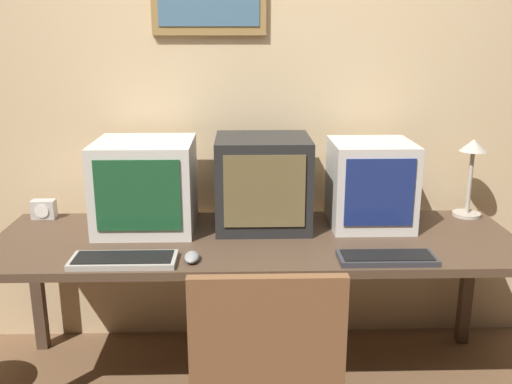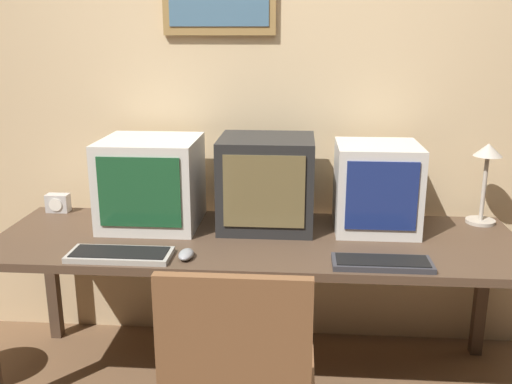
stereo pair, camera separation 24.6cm
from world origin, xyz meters
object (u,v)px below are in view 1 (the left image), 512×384
object	(u,v)px
keyboard_main	(124,260)
desk_clock	(44,209)
monitor_center	(263,182)
keyboard_side	(387,258)
mouse_near_keyboard	(192,257)
desk_lamp	(472,163)
monitor_left	(146,185)
monitor_right	(370,184)

from	to	relation	value
keyboard_main	desk_clock	size ratio (longest dim) A/B	3.70
monitor_center	keyboard_side	xyz separation A→B (m)	(0.48, -0.45, -0.20)
mouse_near_keyboard	desk_lamp	size ratio (longest dim) A/B	0.29
monitor_left	keyboard_side	xyz separation A→B (m)	(1.01, -0.43, -0.19)
monitor_center	desk_lamp	bearing A→B (deg)	6.51
monitor_left	keyboard_side	bearing A→B (deg)	-23.15
monitor_right	mouse_near_keyboard	world-z (taller)	monitor_right
keyboard_main	mouse_near_keyboard	world-z (taller)	mouse_near_keyboard
monitor_left	mouse_near_keyboard	world-z (taller)	monitor_left
desk_clock	keyboard_main	bearing A→B (deg)	-49.11
monitor_left	keyboard_side	distance (m)	1.12
monitor_left	monitor_center	world-z (taller)	monitor_center
monitor_right	keyboard_side	bearing A→B (deg)	-92.98
monitor_center	desk_clock	xyz separation A→B (m)	(-1.06, 0.13, -0.16)
monitor_left	monitor_right	xyz separation A→B (m)	(1.04, 0.01, -0.01)
monitor_left	keyboard_side	world-z (taller)	monitor_left
desk_clock	desk_lamp	world-z (taller)	desk_lamp
monitor_center	keyboard_main	size ratio (longest dim) A/B	1.03
monitor_center	mouse_near_keyboard	world-z (taller)	monitor_center
desk_clock	monitor_center	bearing A→B (deg)	-7.19
monitor_right	desk_clock	distance (m)	1.58
monitor_right	desk_clock	bearing A→B (deg)	175.04
desk_lamp	monitor_center	bearing A→B (deg)	-173.49
keyboard_side	desk_clock	xyz separation A→B (m)	(-1.54, 0.58, 0.03)
monitor_right	keyboard_main	world-z (taller)	monitor_right
monitor_left	mouse_near_keyboard	size ratio (longest dim) A/B	3.99
keyboard_side	desk_lamp	world-z (taller)	desk_lamp
monitor_right	keyboard_side	distance (m)	0.48
monitor_left	monitor_right	bearing A→B (deg)	0.66
desk_clock	desk_lamp	distance (m)	2.09
monitor_left	keyboard_side	size ratio (longest dim) A/B	1.14
keyboard_side	monitor_center	bearing A→B (deg)	136.89
monitor_right	mouse_near_keyboard	size ratio (longest dim) A/B	3.59
monitor_center	desk_lamp	xyz separation A→B (m)	(1.02, 0.12, 0.06)
monitor_center	mouse_near_keyboard	bearing A→B (deg)	-124.71
monitor_right	keyboard_side	xyz separation A→B (m)	(-0.02, -0.44, -0.19)
monitor_right	keyboard_main	size ratio (longest dim) A/B	0.95
keyboard_side	desk_lamp	bearing A→B (deg)	46.27
monitor_left	keyboard_main	distance (m)	0.47
monitor_center	monitor_left	bearing A→B (deg)	-178.54
keyboard_main	mouse_near_keyboard	bearing A→B (deg)	2.47
monitor_left	monitor_right	size ratio (longest dim) A/B	1.11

